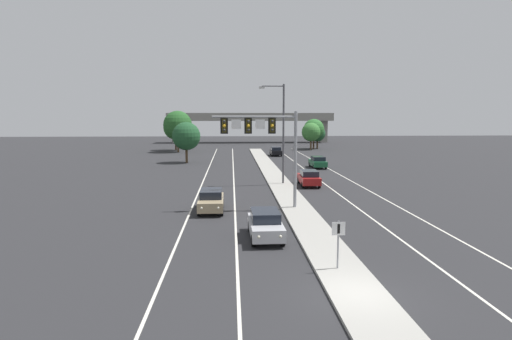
{
  "coord_description": "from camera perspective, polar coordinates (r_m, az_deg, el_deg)",
  "views": [
    {
      "loc": [
        -4.93,
        -15.76,
        7.05
      ],
      "look_at": [
        -3.2,
        14.26,
        3.2
      ],
      "focal_mm": 30.01,
      "sensor_mm": 36.0,
      "label": 1
    }
  ],
  "objects": [
    {
      "name": "lane_stripe_oncoming_center",
      "position": [
        41.37,
        -2.94,
        -2.52
      ],
      "size": [
        0.14,
        100.0,
        0.01
      ],
      "primitive_type": "cube",
      "color": "silver",
      "rests_on": "ground"
    },
    {
      "name": "overpass_bridge",
      "position": [
        111.4,
        -0.77,
        6.65
      ],
      "size": [
        42.4,
        6.4,
        7.65
      ],
      "color": "gray",
      "rests_on": "ground"
    },
    {
      "name": "street_lamp_median",
      "position": [
        43.41,
        3.39,
        5.63
      ],
      "size": [
        2.58,
        0.28,
        10.0
      ],
      "color": "#4C4C51",
      "rests_on": "median_island"
    },
    {
      "name": "car_oncoming_tan",
      "position": [
        31.85,
        -6.01,
        -4.03
      ],
      "size": [
        1.85,
        4.48,
        1.58
      ],
      "color": "tan",
      "rests_on": "ground"
    },
    {
      "name": "edge_stripe_left",
      "position": [
        41.48,
        -7.5,
        -2.55
      ],
      "size": [
        0.14,
        100.0,
        0.01
      ],
      "primitive_type": "cube",
      "color": "silver",
      "rests_on": "ground"
    },
    {
      "name": "ground_plane",
      "position": [
        17.96,
        13.45,
        -16.03
      ],
      "size": [
        260.0,
        260.0,
        0.0
      ],
      "primitive_type": "plane",
      "color": "#28282B"
    },
    {
      "name": "tree_far_right_c",
      "position": [
        92.08,
        8.19,
        4.81
      ],
      "size": [
        3.37,
        3.37,
        4.87
      ],
      "color": "#4C3823",
      "rests_on": "ground"
    },
    {
      "name": "tree_far_left_a",
      "position": [
        88.18,
        -10.69,
        5.57
      ],
      "size": [
        4.84,
        4.84,
        7.0
      ],
      "color": "#4C3823",
      "rests_on": "ground"
    },
    {
      "name": "car_oncoming_silver",
      "position": [
        24.86,
        1.26,
        -7.22
      ],
      "size": [
        1.89,
        4.5,
        1.58
      ],
      "color": "#B7B7BC",
      "rests_on": "ground"
    },
    {
      "name": "lane_stripe_receding_center",
      "position": [
        42.48,
        9.86,
        -2.36
      ],
      "size": [
        0.14,
        100.0,
        0.01
      ],
      "primitive_type": "cube",
      "color": "silver",
      "rests_on": "ground"
    },
    {
      "name": "car_receding_green",
      "position": [
        58.18,
        8.24,
        1.08
      ],
      "size": [
        1.85,
        4.48,
        1.58
      ],
      "color": "#195633",
      "rests_on": "ground"
    },
    {
      "name": "car_receding_black",
      "position": [
        74.99,
        2.65,
        2.53
      ],
      "size": [
        1.83,
        4.47,
        1.58
      ],
      "color": "black",
      "rests_on": "ground"
    },
    {
      "name": "median_island",
      "position": [
        34.83,
        4.92,
        -4.28
      ],
      "size": [
        2.4,
        110.0,
        0.15
      ],
      "primitive_type": "cube",
      "color": "#9E9B93",
      "rests_on": "ground"
    },
    {
      "name": "tree_far_left_c",
      "position": [
        83.67,
        -10.4,
        5.9
      ],
      "size": [
        5.49,
        5.49,
        7.94
      ],
      "color": "#4C3823",
      "rests_on": "ground"
    },
    {
      "name": "median_sign_post",
      "position": [
        19.84,
        10.91,
        -8.83
      ],
      "size": [
        0.6,
        0.1,
        2.2
      ],
      "color": "gray",
      "rests_on": "median_island"
    },
    {
      "name": "tree_far_right_b",
      "position": [
        91.3,
        7.71,
        5.39
      ],
      "size": [
        4.36,
        4.36,
        6.31
      ],
      "color": "#4C3823",
      "rests_on": "ground"
    },
    {
      "name": "overhead_signal_mast",
      "position": [
        31.74,
        1.4,
        4.43
      ],
      "size": [
        6.3,
        0.44,
        7.2
      ],
      "color": "gray",
      "rests_on": "median_island"
    },
    {
      "name": "tree_far_left_b",
      "position": [
        64.6,
        -9.29,
        4.47
      ],
      "size": [
        4.2,
        4.2,
        6.08
      ],
      "color": "#4C3823",
      "rests_on": "ground"
    },
    {
      "name": "car_receding_red",
      "position": [
        43.32,
        7.06,
        -1.03
      ],
      "size": [
        1.9,
        4.5,
        1.58
      ],
      "color": "maroon",
      "rests_on": "ground"
    },
    {
      "name": "edge_stripe_right",
      "position": [
        43.34,
        14.12,
        -2.28
      ],
      "size": [
        0.14,
        100.0,
        0.01
      ],
      "primitive_type": "cube",
      "color": "silver",
      "rests_on": "ground"
    },
    {
      "name": "tree_far_right_a",
      "position": [
        88.7,
        7.35,
        5.04
      ],
      "size": [
        3.85,
        3.85,
        5.58
      ],
      "color": "#4C3823",
      "rests_on": "ground"
    }
  ]
}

